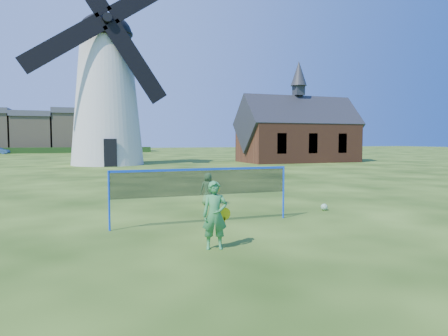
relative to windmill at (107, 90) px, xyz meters
The scene contains 7 objects.
ground 29.48m from the windmill, 87.53° to the right, with size 220.00×220.00×0.00m, color black.
windmill is the anchor object (origin of this frame).
chapel 19.76m from the windmill, ahead, with size 12.46×6.04×10.54m.
badminton_net 29.26m from the windmill, 88.77° to the right, with size 5.05×0.05×1.55m.
player_girl 31.84m from the windmill, 89.80° to the right, with size 0.72×0.47×1.46m.
player_boy 26.43m from the windmill, 86.10° to the right, with size 0.67×0.47×1.16m.
play_ball 29.22m from the windmill, 79.84° to the right, with size 0.22×0.22×0.22m, color green.
Camera 1 is at (-3.83, -10.67, 2.33)m, focal length 32.45 mm.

